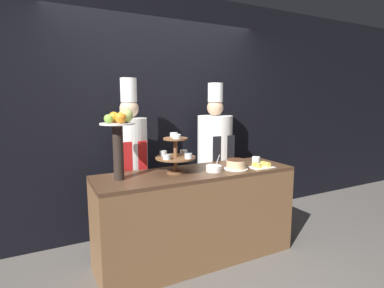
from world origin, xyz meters
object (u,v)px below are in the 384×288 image
(fruit_pedestal, at_px, (119,133))
(chef_left, at_px, (131,159))
(chef_center_left, at_px, (215,153))
(cake_square_tray, at_px, (261,166))
(cup_white, at_px, (256,160))
(serving_bowl_near, at_px, (214,168))
(tiered_stand, at_px, (176,154))
(cake_round, at_px, (236,164))

(fruit_pedestal, height_order, chef_left, chef_left)
(chef_center_left, bearing_deg, cake_square_tray, -77.93)
(cup_white, relative_size, chef_left, 0.05)
(cup_white, height_order, cake_square_tray, cup_white)
(serving_bowl_near, distance_m, chef_center_left, 0.70)
(tiered_stand, height_order, cake_round, tiered_stand)
(cup_white, height_order, chef_center_left, chef_center_left)
(cake_square_tray, bearing_deg, tiered_stand, 167.73)
(chef_left, height_order, chef_center_left, chef_left)
(cake_square_tray, relative_size, serving_bowl_near, 1.56)
(cake_round, xyz_separation_m, cup_white, (0.36, 0.13, -0.01))
(chef_center_left, bearing_deg, fruit_pedestal, -159.18)
(cake_round, xyz_separation_m, cake_square_tray, (0.27, -0.06, -0.03))
(tiered_stand, bearing_deg, chef_center_left, 33.47)
(fruit_pedestal, relative_size, chef_left, 0.34)
(cake_square_tray, xyz_separation_m, serving_bowl_near, (-0.52, 0.07, 0.01))
(cake_round, height_order, serving_bowl_near, serving_bowl_near)
(tiered_stand, height_order, cake_square_tray, tiered_stand)
(tiered_stand, distance_m, cup_white, 0.96)
(cake_round, bearing_deg, cup_white, 19.82)
(tiered_stand, bearing_deg, serving_bowl_near, -18.01)
(tiered_stand, height_order, chef_center_left, chef_center_left)
(cake_square_tray, bearing_deg, fruit_pedestal, 171.95)
(tiered_stand, xyz_separation_m, chef_left, (-0.29, 0.48, -0.11))
(chef_left, bearing_deg, cake_square_tray, -29.92)
(fruit_pedestal, height_order, chef_center_left, chef_center_left)
(serving_bowl_near, height_order, chef_center_left, chef_center_left)
(cake_round, bearing_deg, fruit_pedestal, 172.92)
(cake_round, distance_m, cup_white, 0.38)
(cup_white, xyz_separation_m, cake_square_tray, (-0.08, -0.19, -0.02))
(tiered_stand, distance_m, cake_square_tray, 0.90)
(cup_white, distance_m, serving_bowl_near, 0.61)
(chef_left, distance_m, chef_center_left, 1.02)
(cake_round, xyz_separation_m, serving_bowl_near, (-0.24, 0.02, -0.02))
(tiered_stand, xyz_separation_m, cake_square_tray, (0.87, -0.19, -0.17))
(fruit_pedestal, height_order, cup_white, fruit_pedestal)
(fruit_pedestal, xyz_separation_m, cup_white, (1.46, -0.01, -0.37))
(chef_center_left, bearing_deg, cup_white, -64.81)
(cup_white, distance_m, cake_square_tray, 0.20)
(fruit_pedestal, bearing_deg, chef_center_left, 20.82)
(cup_white, xyz_separation_m, serving_bowl_near, (-0.60, -0.11, -0.01))
(cake_round, bearing_deg, chef_center_left, 77.97)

